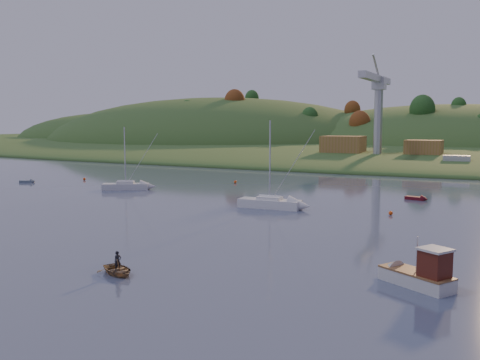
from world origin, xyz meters
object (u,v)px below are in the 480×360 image
at_px(fishing_boat, 412,272).
at_px(canoe, 118,270).
at_px(grey_dinghy, 30,181).
at_px(sailboat_near, 126,186).
at_px(red_tender, 419,199).
at_px(sailboat_far, 270,202).

relative_size(fishing_boat, canoe, 1.85).
xyz_separation_m(fishing_boat, grey_dinghy, (-73.05, 32.03, -0.65)).
distance_m(fishing_boat, sailboat_near, 60.00).
bearing_deg(red_tender, fishing_boat, -70.72).
bearing_deg(sailboat_near, grey_dinghy, 149.32).
relative_size(canoe, grey_dinghy, 1.10).
relative_size(fishing_boat, grey_dinghy, 2.04).
bearing_deg(canoe, grey_dinghy, 78.88).
xyz_separation_m(fishing_boat, canoe, (-19.79, -7.32, -0.52)).
xyz_separation_m(fishing_boat, sailboat_far, (-21.99, 25.61, -0.13)).
relative_size(sailboat_far, grey_dinghy, 3.72).
relative_size(sailboat_far, canoe, 3.38).
height_order(canoe, red_tender, red_tender).
distance_m(red_tender, grey_dinghy, 68.14).
xyz_separation_m(red_tender, grey_dinghy, (-67.45, -9.70, -0.01)).
xyz_separation_m(canoe, grey_dinghy, (-53.26, 39.35, -0.13)).
bearing_deg(canoe, fishing_boat, -44.36).
distance_m(sailboat_near, red_tender, 46.21).
height_order(canoe, grey_dinghy, grey_dinghy).
distance_m(sailboat_near, grey_dinghy, 22.29).
distance_m(sailboat_near, canoe, 50.04).
bearing_deg(sailboat_near, fishing_boat, -62.73).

